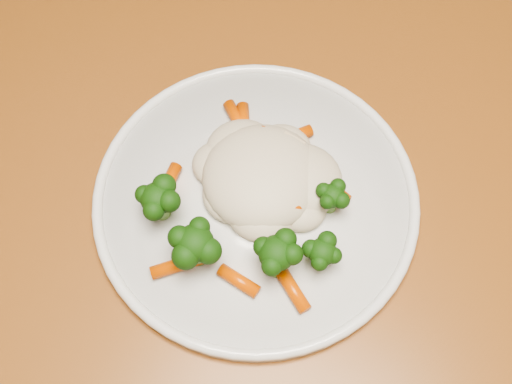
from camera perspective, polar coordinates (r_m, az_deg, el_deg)
dining_table at (r=0.69m, az=-8.38°, el=-3.36°), size 1.40×1.02×0.75m
plate at (r=0.59m, az=0.00°, el=-0.63°), size 0.30×0.30×0.01m
meal at (r=0.57m, az=-0.22°, el=-0.18°), size 0.19×0.20×0.05m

